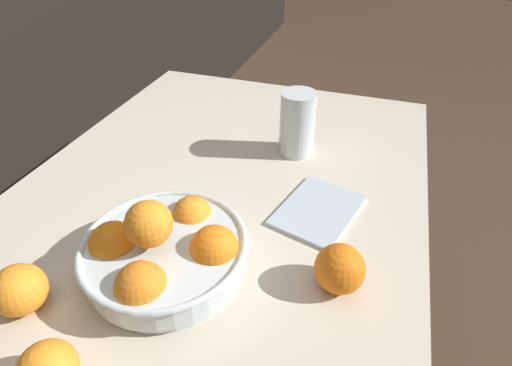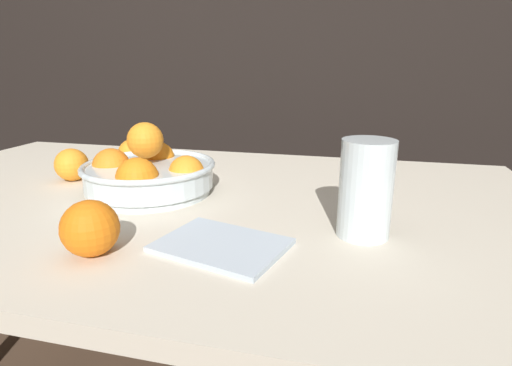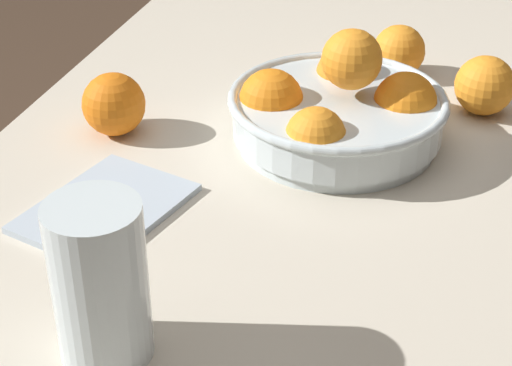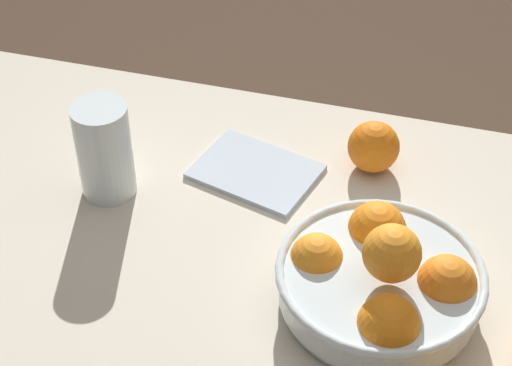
{
  "view_description": "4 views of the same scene",
  "coord_description": "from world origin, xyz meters",
  "px_view_note": "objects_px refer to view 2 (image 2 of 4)",
  "views": [
    {
      "loc": [
        -0.45,
        -0.29,
        1.24
      ],
      "look_at": [
        0.12,
        -0.1,
        0.78
      ],
      "focal_mm": 28.0,
      "sensor_mm": 36.0,
      "label": 1
    },
    {
      "loc": [
        0.33,
        -0.73,
        0.98
      ],
      "look_at": [
        0.17,
        -0.07,
        0.77
      ],
      "focal_mm": 28.0,
      "sensor_mm": 36.0,
      "label": 2
    },
    {
      "loc": [
        0.86,
        0.17,
        1.24
      ],
      "look_at": [
        0.18,
        -0.04,
        0.79
      ],
      "focal_mm": 60.0,
      "sensor_mm": 36.0,
      "label": 3
    },
    {
      "loc": [
        -0.12,
        0.76,
        1.58
      ],
      "look_at": [
        0.12,
        -0.1,
        0.8
      ],
      "focal_mm": 60.0,
      "sensor_mm": 36.0,
      "label": 4
    }
  ],
  "objects_px": {
    "fruit_bowl": "(149,173)",
    "juice_glass": "(365,194)",
    "orange_loose_aside": "(90,228)",
    "orange_loose_near_bowl": "(72,165)",
    "orange_loose_front": "(134,154)"
  },
  "relations": [
    {
      "from": "fruit_bowl",
      "to": "juice_glass",
      "type": "distance_m",
      "value": 0.45
    },
    {
      "from": "orange_loose_front",
      "to": "orange_loose_near_bowl",
      "type": "bearing_deg",
      "value": -124.45
    },
    {
      "from": "orange_loose_near_bowl",
      "to": "fruit_bowl",
      "type": "bearing_deg",
      "value": -11.51
    },
    {
      "from": "juice_glass",
      "to": "orange_loose_near_bowl",
      "type": "distance_m",
      "value": 0.67
    },
    {
      "from": "fruit_bowl",
      "to": "orange_loose_near_bowl",
      "type": "xyz_separation_m",
      "value": [
        -0.22,
        0.04,
        -0.01
      ]
    },
    {
      "from": "fruit_bowl",
      "to": "orange_loose_aside",
      "type": "bearing_deg",
      "value": -78.29
    },
    {
      "from": "fruit_bowl",
      "to": "orange_loose_front",
      "type": "distance_m",
      "value": 0.22
    },
    {
      "from": "orange_loose_front",
      "to": "orange_loose_aside",
      "type": "height_order",
      "value": "orange_loose_aside"
    },
    {
      "from": "orange_loose_near_bowl",
      "to": "orange_loose_aside",
      "type": "relative_size",
      "value": 0.93
    },
    {
      "from": "juice_glass",
      "to": "orange_loose_aside",
      "type": "distance_m",
      "value": 0.41
    },
    {
      "from": "orange_loose_near_bowl",
      "to": "orange_loose_front",
      "type": "xyz_separation_m",
      "value": [
        0.09,
        0.13,
        0.0
      ]
    },
    {
      "from": "orange_loose_aside",
      "to": "juice_glass",
      "type": "bearing_deg",
      "value": 23.34
    },
    {
      "from": "juice_glass",
      "to": "fruit_bowl",
      "type": "bearing_deg",
      "value": 165.13
    },
    {
      "from": "fruit_bowl",
      "to": "orange_loose_aside",
      "type": "relative_size",
      "value": 3.38
    },
    {
      "from": "juice_glass",
      "to": "orange_loose_aside",
      "type": "xyz_separation_m",
      "value": [
        -0.37,
        -0.16,
        -0.03
      ]
    }
  ]
}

